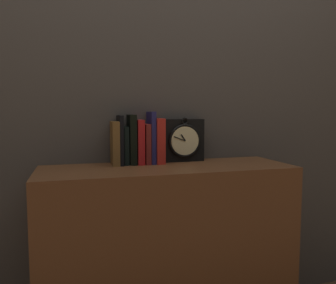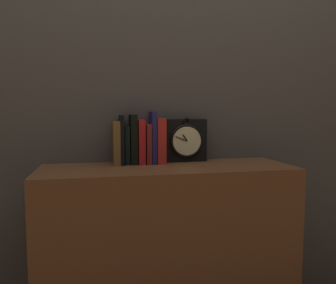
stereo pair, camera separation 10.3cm
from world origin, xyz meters
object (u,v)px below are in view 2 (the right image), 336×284
object	(u,v)px
book_slot4_red	(141,142)
book_slot3_black	(133,139)
book_slot7_red	(160,141)
clock	(185,140)
book_slot0_brown	(116,143)
book_slot5_maroon	(148,144)
book_slot6_navy	(153,137)
book_slot1_black	(122,140)
book_slot2_black	(127,145)

from	to	relation	value
book_slot4_red	book_slot3_black	bearing A→B (deg)	177.62
book_slot4_red	book_slot7_red	xyz separation A→B (m)	(0.09, -0.00, 0.00)
clock	book_slot3_black	size ratio (longest dim) A/B	0.94
book_slot3_black	book_slot7_red	size ratio (longest dim) A/B	1.08
book_slot0_brown	book_slot7_red	size ratio (longest dim) A/B	0.94
book_slot5_maroon	book_slot6_navy	distance (m)	0.04
book_slot0_brown	book_slot3_black	xyz separation A→B (m)	(0.08, 0.01, 0.01)
book_slot1_black	book_slot3_black	xyz separation A→B (m)	(0.05, 0.00, 0.00)
clock	book_slot5_maroon	world-z (taller)	clock
clock	book_slot6_navy	xyz separation A→B (m)	(-0.16, -0.02, 0.02)
book_slot3_black	book_slot5_maroon	world-z (taller)	book_slot3_black
book_slot1_black	book_slot7_red	distance (m)	0.18
book_slot5_maroon	book_slot6_navy	world-z (taller)	book_slot6_navy
book_slot3_black	book_slot4_red	distance (m)	0.04
book_slot0_brown	book_slot2_black	bearing A→B (deg)	9.05
book_slot5_maroon	book_slot6_navy	size ratio (longest dim) A/B	0.77
book_slot2_black	book_slot0_brown	bearing A→B (deg)	-170.95
book_slot1_black	book_slot4_red	size ratio (longest dim) A/B	1.10
book_slot1_black	book_slot2_black	bearing A→B (deg)	13.51
book_slot3_black	book_slot7_red	world-z (taller)	book_slot3_black
book_slot0_brown	book_slot5_maroon	size ratio (longest dim) A/B	1.07
book_slot1_black	book_slot6_navy	xyz separation A→B (m)	(0.15, 0.00, 0.01)
clock	book_slot0_brown	distance (m)	0.33
book_slot6_navy	clock	bearing A→B (deg)	6.95
clock	book_slot1_black	bearing A→B (deg)	-175.85
book_slot5_maroon	book_slot6_navy	bearing A→B (deg)	6.75
book_slot3_black	book_slot6_navy	distance (m)	0.09
book_slot2_black	book_slot3_black	size ratio (longest dim) A/B	0.77
book_slot1_black	book_slot5_maroon	distance (m)	0.12
book_slot2_black	book_slot4_red	xyz separation A→B (m)	(0.07, -0.00, 0.01)
book_slot2_black	book_slot5_maroon	world-z (taller)	book_slot5_maroon
book_slot6_navy	book_slot4_red	bearing A→B (deg)	-179.49
book_slot0_brown	book_slot6_navy	size ratio (longest dim) A/B	0.82
book_slot0_brown	book_slot4_red	distance (m)	0.11
book_slot3_black	book_slot0_brown	bearing A→B (deg)	-175.88
book_slot2_black	book_slot5_maroon	distance (m)	0.10
book_slot0_brown	book_slot5_maroon	world-z (taller)	book_slot0_brown
book_slot3_black	book_slot5_maroon	xyz separation A→B (m)	(0.07, -0.00, -0.02)
clock	book_slot6_navy	bearing A→B (deg)	-173.05
book_slot0_brown	book_slot6_navy	bearing A→B (deg)	1.57
book_slot5_maroon	book_slot4_red	bearing A→B (deg)	175.46
book_slot3_black	clock	bearing A→B (deg)	4.21
book_slot2_black	book_slot4_red	world-z (taller)	book_slot4_red
clock	book_slot5_maroon	size ratio (longest dim) A/B	1.16
book_slot1_black	book_slot2_black	xyz separation A→B (m)	(0.02, 0.01, -0.02)
book_slot5_maroon	book_slot0_brown	bearing A→B (deg)	-179.34
book_slot5_maroon	book_slot3_black	bearing A→B (deg)	176.59
book_slot0_brown	book_slot3_black	world-z (taller)	book_slot3_black
book_slot2_black	book_slot6_navy	distance (m)	0.13
clock	book_slot0_brown	size ratio (longest dim) A/B	1.08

